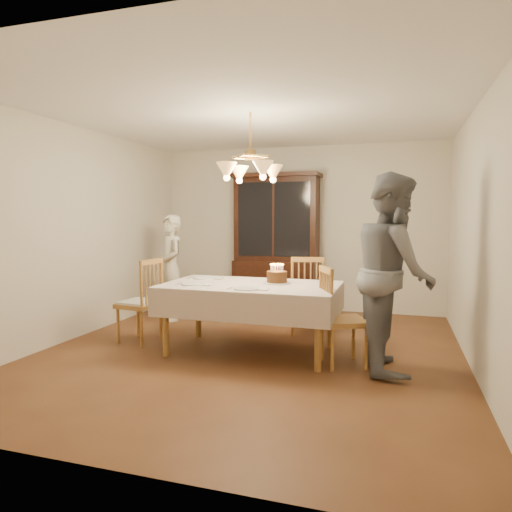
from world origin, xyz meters
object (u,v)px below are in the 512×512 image
(chair_far_side, at_px, (307,299))
(elderly_woman, at_px, (171,268))
(china_hutch, at_px, (276,245))
(birthday_cake, at_px, (277,278))
(dining_table, at_px, (251,291))

(chair_far_side, relative_size, elderly_woman, 0.66)
(chair_far_side, height_order, elderly_woman, elderly_woman)
(china_hutch, xyz_separation_m, birthday_cake, (0.57, -2.12, -0.22))
(dining_table, relative_size, china_hutch, 0.88)
(elderly_woman, bearing_deg, birthday_cake, 15.11)
(birthday_cake, bearing_deg, elderly_woman, 150.82)
(china_hutch, relative_size, elderly_woman, 1.42)
(china_hutch, bearing_deg, dining_table, -82.33)
(china_hutch, height_order, elderly_woman, china_hutch)
(china_hutch, relative_size, chair_far_side, 2.16)
(dining_table, distance_m, elderly_woman, 1.97)
(chair_far_side, bearing_deg, birthday_cake, -102.32)
(chair_far_side, bearing_deg, elderly_woman, 174.40)
(dining_table, xyz_separation_m, china_hutch, (-0.30, 2.25, 0.36))
(chair_far_side, bearing_deg, china_hutch, 120.16)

